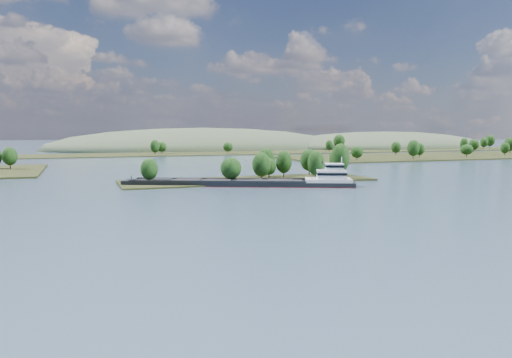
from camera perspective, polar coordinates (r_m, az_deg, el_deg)
name	(u,v)px	position (r m, az deg, el deg)	size (l,w,h in m)	color
ground	(317,201)	(143.47, 6.95, -2.56)	(1800.00, 1800.00, 0.00)	#3D586A
tree_island	(270,170)	(200.56, 1.61, 1.01)	(100.00, 30.21, 15.41)	black
right_bank	(480,154)	(426.32, 24.22, 2.59)	(320.00, 90.00, 14.61)	black
back_shoreline	(174,153)	(414.01, -9.35, 2.90)	(900.00, 60.00, 16.07)	black
hill_east	(384,148)	(576.80, 14.43, 3.50)	(260.00, 140.00, 36.00)	#3C4B33
hill_west	(203,149)	(522.10, -6.05, 3.43)	(320.00, 160.00, 44.00)	#3C4B33
cargo_barge	(255,182)	(181.16, -0.14, -0.34)	(81.21, 42.03, 11.37)	black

